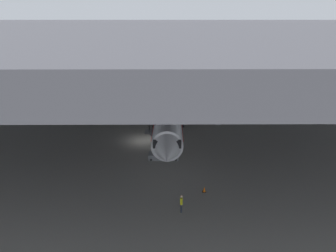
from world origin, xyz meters
name	(u,v)px	position (x,y,z in m)	size (l,w,h in m)	color
ground_plane	(145,141)	(0.00, 0.00, 0.00)	(110.00, 110.00, 0.00)	gray
hangar_structure	(148,27)	(-0.05, 13.75, 15.27)	(121.00, 99.00, 15.89)	#4C4F54
airplane_main	(168,111)	(3.39, 3.73, 3.39)	(33.93, 35.28, 11.12)	white
boarding_stairs	(163,153)	(2.65, -6.07, 0.73)	(4.15, 1.58, 4.59)	slate
crew_worker_near_nose	(181,203)	(4.39, -17.61, 1.01)	(0.25, 0.55, 1.76)	#232838
crew_worker_by_stairs	(179,144)	(4.74, -3.56, 0.88)	(0.40, 0.43, 1.55)	#232838
airplane_distant	(103,74)	(-12.81, 36.62, 3.19)	(29.86, 29.88, 10.07)	white
traffic_cone_orange	(204,189)	(6.90, -14.12, 0.29)	(0.36, 0.36, 0.60)	black
baggage_tug	(144,112)	(-0.90, 12.69, 0.53)	(1.66, 2.40, 0.90)	yellow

